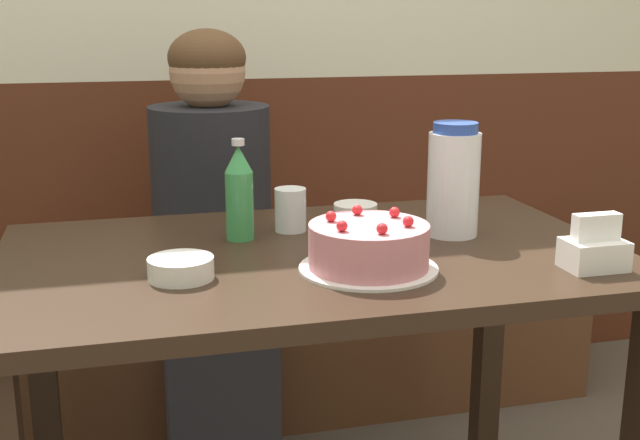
{
  "coord_description": "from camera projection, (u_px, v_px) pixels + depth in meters",
  "views": [
    {
      "loc": [
        -0.37,
        -1.48,
        1.23
      ],
      "look_at": [
        0.03,
        0.05,
        0.82
      ],
      "focal_mm": 45.0,
      "sensor_mm": 36.0,
      "label": 1
    }
  ],
  "objects": [
    {
      "name": "person_pale_blue_shirt",
      "position": [
        214.0,
        261.0,
        2.2
      ],
      "size": [
        0.32,
        0.34,
        1.19
      ],
      "rotation": [
        0.0,
        0.0,
        -1.57
      ],
      "color": "#33333D",
      "rests_on": "ground_plane"
    },
    {
      "name": "bowl_rice_small",
      "position": [
        355.0,
        212.0,
        1.83
      ],
      "size": [
        0.1,
        0.1,
        0.04
      ],
      "color": "white",
      "rests_on": "dining_table"
    },
    {
      "name": "bowl_soup_white",
      "position": [
        181.0,
        268.0,
        1.42
      ],
      "size": [
        0.12,
        0.12,
        0.04
      ],
      "color": "white",
      "rests_on": "dining_table"
    },
    {
      "name": "birthday_cake",
      "position": [
        369.0,
        247.0,
        1.47
      ],
      "size": [
        0.26,
        0.26,
        0.11
      ],
      "color": "white",
      "rests_on": "dining_table"
    },
    {
      "name": "water_pitcher",
      "position": [
        453.0,
        181.0,
        1.68
      ],
      "size": [
        0.11,
        0.11,
        0.24
      ],
      "color": "white",
      "rests_on": "dining_table"
    },
    {
      "name": "dining_table",
      "position": [
        313.0,
        305.0,
        1.62
      ],
      "size": [
        1.22,
        0.74,
        0.77
      ],
      "color": "black",
      "rests_on": "ground_plane"
    },
    {
      "name": "glass_water_tall",
      "position": [
        290.0,
        210.0,
        1.73
      ],
      "size": [
        0.07,
        0.07,
        0.09
      ],
      "color": "silver",
      "rests_on": "dining_table"
    },
    {
      "name": "soju_bottle",
      "position": [
        239.0,
        192.0,
        1.65
      ],
      "size": [
        0.06,
        0.06,
        0.21
      ],
      "color": "#388E4C",
      "rests_on": "dining_table"
    },
    {
      "name": "back_wall",
      "position": [
        229.0,
        7.0,
        2.46
      ],
      "size": [
        4.8,
        0.04,
        2.5
      ],
      "color": "#4C2314",
      "rests_on": "ground_plane"
    },
    {
      "name": "bench_seat",
      "position": [
        249.0,
        341.0,
        2.5
      ],
      "size": [
        2.18,
        0.38,
        0.47
      ],
      "color": "#56331E",
      "rests_on": "ground_plane"
    },
    {
      "name": "napkin_holder",
      "position": [
        594.0,
        249.0,
        1.47
      ],
      "size": [
        0.11,
        0.08,
        0.11
      ],
      "color": "white",
      "rests_on": "dining_table"
    }
  ]
}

